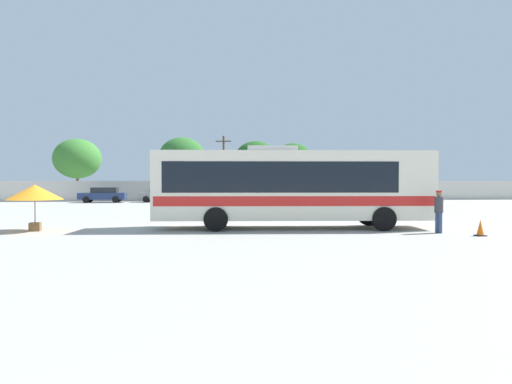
% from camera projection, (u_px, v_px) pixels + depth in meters
% --- Properties ---
extents(ground_plane, '(300.00, 300.00, 0.00)m').
position_uv_depth(ground_plane, '(258.00, 213.00, 31.48)').
color(ground_plane, '#A3A099').
extents(perimeter_wall, '(80.00, 0.30, 2.18)m').
position_uv_depth(perimeter_wall, '(238.00, 191.00, 50.81)').
color(perimeter_wall, beige).
rests_on(perimeter_wall, ground_plane).
extents(coach_bus_cream_red, '(12.57, 3.57, 3.71)m').
position_uv_depth(coach_bus_cream_red, '(289.00, 185.00, 21.00)').
color(coach_bus_cream_red, silver).
rests_on(coach_bus_cream_red, ground_plane).
extents(attendant_by_bus_door, '(0.46, 0.46, 1.76)m').
position_uv_depth(attendant_by_bus_door, '(439.00, 209.00, 19.10)').
color(attendant_by_bus_door, '#33476B').
rests_on(attendant_by_bus_door, ground_plane).
extents(vendor_umbrella_near_gate_orange, '(2.34, 2.34, 2.00)m').
position_uv_depth(vendor_umbrella_near_gate_orange, '(35.00, 193.00, 19.88)').
color(vendor_umbrella_near_gate_orange, gray).
rests_on(vendor_umbrella_near_gate_orange, ground_plane).
extents(parked_car_leftmost_dark_blue, '(4.56, 2.05, 1.52)m').
position_uv_depth(parked_car_leftmost_dark_blue, '(103.00, 195.00, 46.44)').
color(parked_car_leftmost_dark_blue, navy).
rests_on(parked_car_leftmost_dark_blue, ground_plane).
extents(parked_car_second_grey, '(4.28, 2.10, 1.47)m').
position_uv_depth(parked_car_second_grey, '(161.00, 194.00, 47.43)').
color(parked_car_second_grey, slate).
rests_on(parked_car_second_grey, ground_plane).
extents(parked_car_third_dark_blue, '(4.33, 2.20, 1.54)m').
position_uv_depth(parked_car_third_dark_blue, '(217.00, 194.00, 47.28)').
color(parked_car_third_dark_blue, navy).
rests_on(parked_car_third_dark_blue, ground_plane).
extents(parked_car_rightmost_silver, '(4.47, 2.24, 1.47)m').
position_uv_depth(parked_car_rightmost_silver, '(270.00, 194.00, 47.96)').
color(parked_car_rightmost_silver, '#B7BABF').
rests_on(parked_car_rightmost_silver, ground_plane).
extents(utility_pole_near, '(1.78, 0.54, 7.34)m').
position_uv_depth(utility_pole_near, '(224.00, 166.00, 53.22)').
color(utility_pole_near, '#4C3823').
rests_on(utility_pole_near, ground_plane).
extents(roadside_tree_left, '(5.59, 5.59, 7.22)m').
position_uv_depth(roadside_tree_left, '(77.00, 159.00, 55.39)').
color(roadside_tree_left, brown).
rests_on(roadside_tree_left, ground_plane).
extents(roadside_tree_midleft, '(5.55, 5.55, 7.46)m').
position_uv_depth(roadside_tree_midleft, '(182.00, 157.00, 56.14)').
color(roadside_tree_midleft, brown).
rests_on(roadside_tree_midleft, ground_plane).
extents(roadside_tree_midright, '(5.04, 5.04, 6.86)m').
position_uv_depth(roadside_tree_midright, '(256.00, 159.00, 54.46)').
color(roadside_tree_midright, brown).
rests_on(roadside_tree_midright, ground_plane).
extents(roadside_tree_right, '(4.85, 4.85, 6.73)m').
position_uv_depth(roadside_tree_right, '(293.00, 160.00, 56.13)').
color(roadside_tree_right, brown).
rests_on(roadside_tree_right, ground_plane).
extents(traffic_cone_on_apron, '(0.36, 0.36, 0.64)m').
position_uv_depth(traffic_cone_on_apron, '(480.00, 228.00, 18.10)').
color(traffic_cone_on_apron, black).
rests_on(traffic_cone_on_apron, ground_plane).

